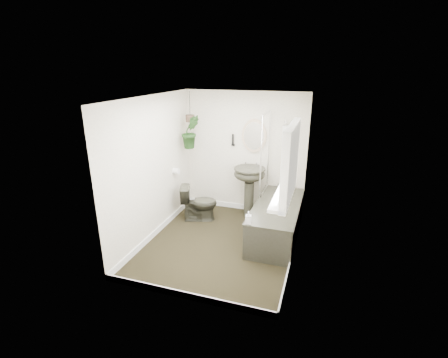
% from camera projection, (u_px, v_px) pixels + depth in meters
% --- Properties ---
extents(floor, '(2.30, 2.80, 0.02)m').
position_uv_depth(floor, '(221.00, 244.00, 5.25)').
color(floor, black).
rests_on(floor, ground).
extents(ceiling, '(2.30, 2.80, 0.02)m').
position_uv_depth(ceiling, '(221.00, 97.00, 4.48)').
color(ceiling, white).
rests_on(ceiling, ground).
extents(wall_back, '(2.30, 0.02, 2.30)m').
position_uv_depth(wall_back, '(245.00, 153.00, 6.13)').
color(wall_back, '#F1EBCE').
rests_on(wall_back, ground).
extents(wall_front, '(2.30, 0.02, 2.30)m').
position_uv_depth(wall_front, '(180.00, 215.00, 3.60)').
color(wall_front, '#F1EBCE').
rests_on(wall_front, ground).
extents(wall_left, '(0.02, 2.80, 2.30)m').
position_uv_depth(wall_left, '(153.00, 169.00, 5.21)').
color(wall_left, '#F1EBCE').
rests_on(wall_left, ground).
extents(wall_right, '(0.02, 2.80, 2.30)m').
position_uv_depth(wall_right, '(299.00, 184.00, 4.52)').
color(wall_right, '#F1EBCE').
rests_on(wall_right, ground).
extents(skirting, '(2.30, 2.80, 0.10)m').
position_uv_depth(skirting, '(221.00, 240.00, 5.23)').
color(skirting, white).
rests_on(skirting, floor).
extents(bathtub, '(0.72, 1.72, 0.58)m').
position_uv_depth(bathtub, '(276.00, 221.00, 5.36)').
color(bathtub, '#2F2F24').
rests_on(bathtub, floor).
extents(bath_screen, '(0.04, 0.72, 1.40)m').
position_uv_depth(bath_screen, '(265.00, 154.00, 5.57)').
color(bath_screen, silver).
rests_on(bath_screen, bathtub).
extents(shower_box, '(0.20, 0.10, 0.35)m').
position_uv_depth(shower_box, '(288.00, 136.00, 5.70)').
color(shower_box, white).
rests_on(shower_box, wall_back).
extents(oval_mirror, '(0.46, 0.03, 0.62)m').
position_uv_depth(oval_mirror, '(254.00, 136.00, 5.93)').
color(oval_mirror, '#CEB08E').
rests_on(oval_mirror, wall_back).
extents(wall_sconce, '(0.04, 0.04, 0.22)m').
position_uv_depth(wall_sconce, '(233.00, 140.00, 6.07)').
color(wall_sconce, black).
rests_on(wall_sconce, wall_back).
extents(toilet_roll_holder, '(0.11, 0.11, 0.11)m').
position_uv_depth(toilet_roll_holder, '(176.00, 171.00, 5.90)').
color(toilet_roll_holder, white).
rests_on(toilet_roll_holder, wall_left).
extents(window_recess, '(0.08, 1.00, 0.90)m').
position_uv_depth(window_recess, '(290.00, 163.00, 3.75)').
color(window_recess, white).
rests_on(window_recess, wall_right).
extents(window_sill, '(0.18, 1.00, 0.04)m').
position_uv_depth(window_sill, '(282.00, 196.00, 3.91)').
color(window_sill, white).
rests_on(window_sill, wall_right).
extents(window_blinds, '(0.01, 0.86, 0.76)m').
position_uv_depth(window_blinds, '(287.00, 162.00, 3.77)').
color(window_blinds, white).
rests_on(window_blinds, wall_right).
extents(toilet, '(0.74, 0.56, 0.66)m').
position_uv_depth(toilet, '(199.00, 203.00, 5.96)').
color(toilet, '#2F2F24').
rests_on(toilet, floor).
extents(pedestal_sink, '(0.65, 0.58, 0.97)m').
position_uv_depth(pedestal_sink, '(249.00, 193.00, 6.02)').
color(pedestal_sink, '#2F2F24').
rests_on(pedestal_sink, floor).
extents(sill_plant, '(0.21, 0.18, 0.21)m').
position_uv_depth(sill_plant, '(288.00, 178.00, 4.13)').
color(sill_plant, black).
rests_on(sill_plant, window_sill).
extents(hanging_plant, '(0.43, 0.42, 0.61)m').
position_uv_depth(hanging_plant, '(191.00, 132.00, 5.88)').
color(hanging_plant, black).
rests_on(hanging_plant, ceiling).
extents(soap_bottle, '(0.10, 0.10, 0.19)m').
position_uv_depth(soap_bottle, '(248.00, 217.00, 4.61)').
color(soap_bottle, black).
rests_on(soap_bottle, bathtub).
extents(hanging_pot, '(0.16, 0.16, 0.12)m').
position_uv_depth(hanging_pot, '(190.00, 118.00, 5.80)').
color(hanging_pot, '#453426').
rests_on(hanging_pot, ceiling).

